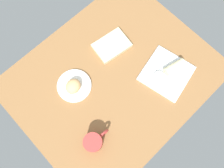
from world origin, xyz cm
name	(u,v)px	position (x,y,z in cm)	size (l,w,h in cm)	color
dining_table	(113,78)	(0.00, 0.00, 2.00)	(110.00, 90.00, 4.00)	olive
round_plate	(74,86)	(-19.22, 11.12, 4.70)	(19.06, 19.06, 1.40)	white
scone_pastry	(73,86)	(-20.10, 10.08, 8.49)	(8.82, 7.69, 6.17)	#DDAE71
square_plate	(166,73)	(23.16, -19.27, 4.80)	(24.65, 24.65, 1.60)	white
sauce_cup	(159,76)	(17.84, -17.66, 6.87)	(5.69, 5.69, 2.36)	silver
breakfast_wrap	(175,68)	(27.40, -20.55, 8.44)	(5.68, 5.68, 11.84)	beige
book_stack	(112,45)	(12.59, 14.38, 5.24)	(21.76, 16.86, 2.49)	beige
coffee_mug	(94,142)	(-31.65, -19.09, 9.06)	(14.62, 9.40, 9.90)	#B23833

